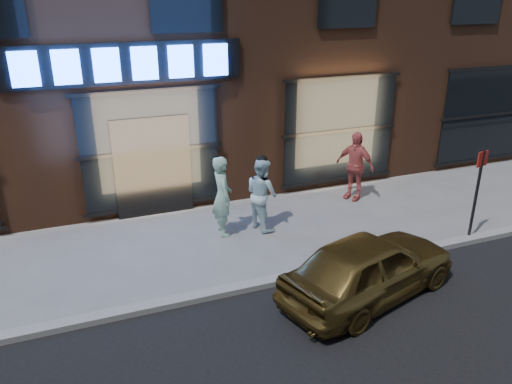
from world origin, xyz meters
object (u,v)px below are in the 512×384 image
(man_cap, at_px, (262,194))
(sign_post, at_px, (478,187))
(gold_sedan, at_px, (370,266))
(passerby, at_px, (355,166))
(man_bowtie, at_px, (222,196))

(man_cap, height_order, sign_post, sign_post)
(gold_sedan, bearing_deg, passerby, -44.51)
(man_cap, bearing_deg, sign_post, -133.98)
(man_bowtie, xyz_separation_m, sign_post, (4.92, -2.22, 0.33))
(man_bowtie, height_order, gold_sedan, man_bowtie)
(man_cap, xyz_separation_m, gold_sedan, (0.74, -3.25, -0.24))
(man_bowtie, bearing_deg, sign_post, -112.85)
(sign_post, bearing_deg, man_cap, 138.06)
(gold_sedan, xyz_separation_m, sign_post, (3.26, 1.05, 0.64))
(passerby, bearing_deg, man_cap, -105.61)
(man_cap, distance_m, gold_sedan, 3.34)
(man_cap, relative_size, passerby, 0.93)
(passerby, bearing_deg, man_bowtie, -109.59)
(man_cap, relative_size, gold_sedan, 0.48)
(man_bowtie, height_order, man_cap, man_bowtie)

